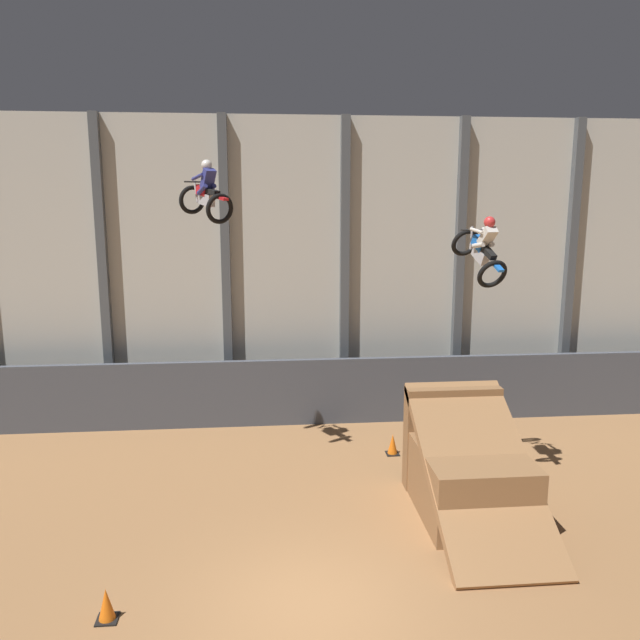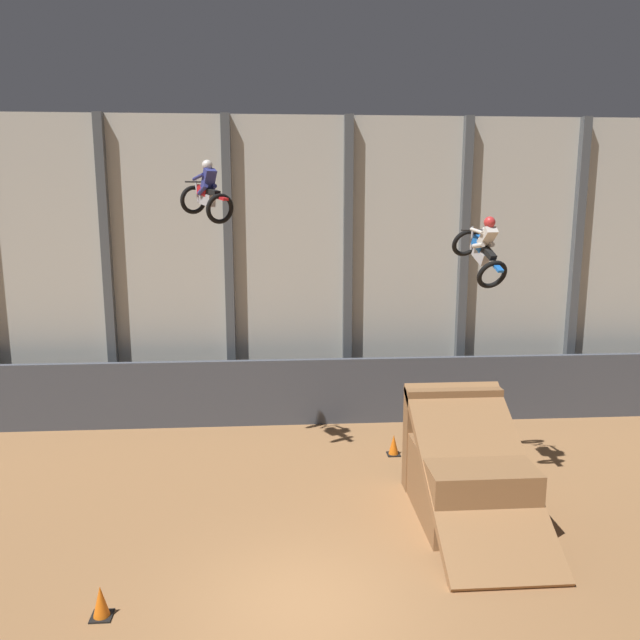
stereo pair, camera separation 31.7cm
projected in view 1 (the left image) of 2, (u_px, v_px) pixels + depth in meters
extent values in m
plane|color=#996B42|center=(311.00, 606.00, 10.90)|extent=(60.00, 60.00, 0.00)
cube|color=beige|center=(286.00, 269.00, 20.17)|extent=(32.00, 0.12, 9.61)
cube|color=#4C5156|center=(103.00, 272.00, 19.46)|extent=(0.28, 0.28, 9.61)
cube|color=#4C5156|center=(226.00, 270.00, 19.80)|extent=(0.28, 0.28, 9.61)
cube|color=#4C5156|center=(345.00, 269.00, 20.14)|extent=(0.28, 0.28, 9.61)
cube|color=#4C5156|center=(459.00, 268.00, 20.48)|extent=(0.28, 0.28, 9.61)
cube|color=#4C5156|center=(570.00, 267.00, 20.83)|extent=(0.28, 0.28, 9.61)
cube|color=#474C56|center=(288.00, 392.00, 19.61)|extent=(31.36, 0.20, 2.11)
cube|color=olive|center=(468.00, 479.00, 14.14)|extent=(2.27, 3.12, 1.52)
cube|color=olive|center=(452.00, 437.00, 15.32)|extent=(2.32, 0.50, 2.54)
cube|color=#996B42|center=(479.00, 471.00, 13.39)|extent=(2.32, 4.55, 2.71)
torus|color=black|center=(192.00, 200.00, 15.86)|extent=(0.73, 0.58, 0.74)
torus|color=black|center=(220.00, 209.00, 14.84)|extent=(0.73, 0.58, 0.74)
cube|color=#B7B7BC|center=(207.00, 200.00, 15.28)|extent=(0.46, 0.56, 0.35)
cube|color=red|center=(204.00, 190.00, 15.34)|extent=(0.43, 0.50, 0.30)
cube|color=black|center=(212.00, 192.00, 15.04)|extent=(0.45, 0.57, 0.20)
cube|color=red|center=(222.00, 198.00, 14.69)|extent=(0.32, 0.38, 0.11)
cylinder|color=#B7B7BC|center=(196.00, 191.00, 15.66)|extent=(0.15, 0.18, 0.55)
cylinder|color=black|center=(197.00, 182.00, 15.56)|extent=(0.61, 0.31, 0.04)
cube|color=navy|center=(208.00, 179.00, 15.11)|extent=(0.45, 0.48, 0.53)
sphere|color=silver|center=(207.00, 165.00, 15.08)|extent=(0.38, 0.39, 0.30)
cylinder|color=navy|center=(202.00, 189.00, 15.16)|extent=(0.33, 0.42, 0.29)
cylinder|color=navy|center=(211.00, 190.00, 15.30)|extent=(0.33, 0.42, 0.29)
cylinder|color=navy|center=(197.00, 177.00, 15.18)|extent=(0.36, 0.48, 0.18)
cylinder|color=navy|center=(209.00, 177.00, 15.37)|extent=(0.36, 0.48, 0.18)
torus|color=black|center=(465.00, 243.00, 15.23)|extent=(0.80, 0.57, 0.70)
torus|color=black|center=(492.00, 274.00, 14.17)|extent=(0.80, 0.57, 0.70)
cube|color=#B7B7BC|center=(481.00, 255.00, 14.59)|extent=(0.30, 0.61, 0.48)
cube|color=blue|center=(480.00, 244.00, 14.60)|extent=(0.30, 0.53, 0.41)
cube|color=black|center=(488.00, 252.00, 14.29)|extent=(0.27, 0.57, 0.36)
cube|color=blue|center=(498.00, 267.00, 13.94)|extent=(0.21, 0.37, 0.22)
cylinder|color=#B7B7BC|center=(471.00, 238.00, 14.95)|extent=(0.08, 0.11, 0.55)
cylinder|color=black|center=(475.00, 230.00, 14.78)|extent=(0.65, 0.21, 0.04)
cube|color=silver|center=(487.00, 237.00, 14.27)|extent=(0.37, 0.53, 0.48)
sphere|color=red|center=(490.00, 222.00, 14.16)|extent=(0.32, 0.39, 0.35)
cylinder|color=silver|center=(478.00, 245.00, 14.44)|extent=(0.19, 0.44, 0.17)
cylinder|color=silver|center=(488.00, 245.00, 14.50)|extent=(0.19, 0.44, 0.17)
cylinder|color=silver|center=(477.00, 231.00, 14.39)|extent=(0.18, 0.53, 0.14)
cylinder|color=silver|center=(489.00, 231.00, 14.49)|extent=(0.18, 0.53, 0.14)
cube|color=black|center=(392.00, 454.00, 17.46)|extent=(0.36, 0.36, 0.03)
cone|color=orange|center=(393.00, 444.00, 17.40)|extent=(0.28, 0.28, 0.55)
cube|color=black|center=(107.00, 619.00, 10.55)|extent=(0.36, 0.36, 0.03)
cone|color=orange|center=(106.00, 604.00, 10.49)|extent=(0.28, 0.28, 0.55)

